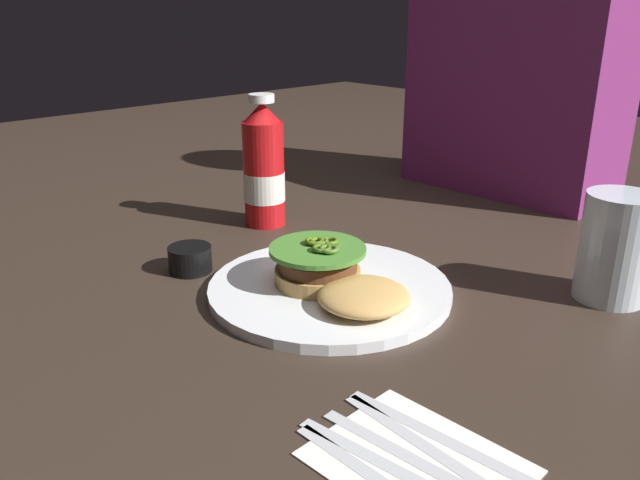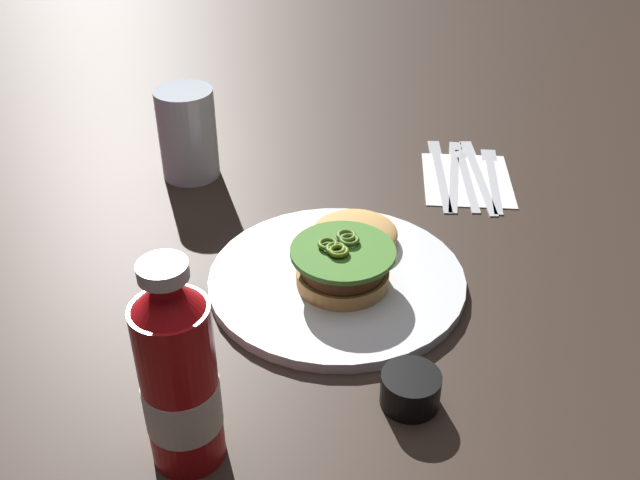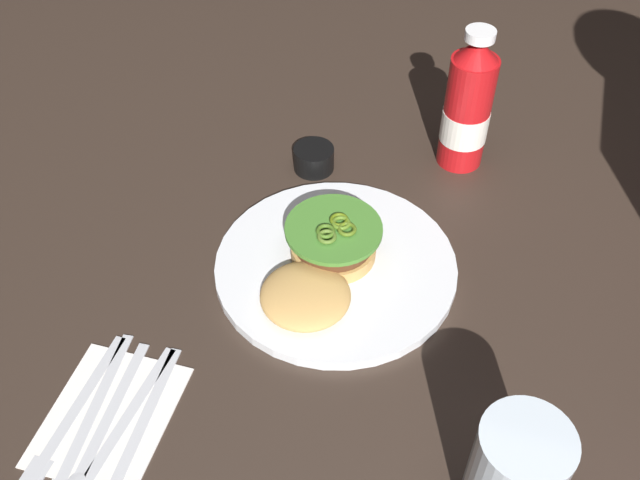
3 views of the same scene
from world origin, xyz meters
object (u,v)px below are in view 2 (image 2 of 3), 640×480
Objects in this scene: ketchup_bottle at (179,379)px; steak_knife at (439,167)px; table_knife at (455,168)px; water_glass at (188,134)px; butter_knife at (477,169)px; dinner_plate at (337,280)px; burger_sandwich at (347,253)px; fork_utensil at (492,172)px; condiment_cup at (410,389)px; spoon_utensil at (465,167)px; napkin at (467,179)px.

ketchup_bottle is 0.95× the size of steak_knife.
table_knife is at bearing -89.03° from steak_knife.
water_glass is 0.42m from butter_knife.
dinner_plate is at bearing 152.90° from table_knife.
burger_sandwich is 1.50× the size of water_glass.
dinner_plate is 1.55× the size of fork_utensil.
condiment_cup reaches higher than spoon_utensil.
dinner_plate is at bearing 156.44° from steak_knife.
napkin is 0.03m from spoon_utensil.
water_glass is at bearing 37.32° from condiment_cup.
steak_knife is at bearing -23.06° from burger_sandwich.
ketchup_bottle is at bearing 153.72° from spoon_utensil.
condiment_cup is at bearing -142.68° from water_glass.
fork_utensil is (0.54, -0.31, -0.08)m from ketchup_bottle.
burger_sandwich is at bearing -30.89° from dinner_plate.
water_glass is 0.69× the size of spoon_utensil.
condiment_cup reaches higher than steak_knife.
water_glass is at bearing 93.42° from napkin.
ketchup_bottle is 0.61m from table_knife.
ketchup_bottle is 1.08× the size of fork_utensil.
burger_sandwich is at bearing -132.49° from water_glass.
table_knife is (0.01, 0.05, 0.00)m from fork_utensil.
spoon_utensil is at bearing -78.61° from table_knife.
condiment_cup is at bearing 174.85° from steak_knife.
fork_utensil is 1.01× the size of spoon_utensil.
fork_utensil is 0.89× the size of table_knife.
spoon_utensil is at bearing -82.37° from water_glass.
napkin is at bearing -32.14° from burger_sandwich.
butter_knife is at bearing -82.90° from water_glass.
ketchup_bottle reaches higher than table_knife.
steak_knife is at bearing 90.97° from table_knife.
dinner_plate is at bearing 147.94° from napkin.
napkin is (0.52, -0.27, -0.09)m from ketchup_bottle.
water_glass is at bearing 97.48° from table_knife.
water_glass is 0.37m from steak_knife.
spoon_utensil and steak_knife have the same top height.
fork_utensil is 0.08m from steak_knife.
ketchup_bottle is at bearing 156.77° from steak_knife.
table_knife is at bearing 83.39° from fork_utensil.
spoon_utensil is at bearing -9.54° from condiment_cup.
spoon_utensil reaches higher than napkin.
table_knife is at bearing -26.85° from burger_sandwich.
fork_utensil is 0.86× the size of butter_knife.
burger_sandwich reaches higher than fork_utensil.
dinner_plate is 1.52× the size of burger_sandwich.
ketchup_bottle is at bearing 150.09° from fork_utensil.
condiment_cup is at bearing 172.17° from table_knife.
burger_sandwich is 0.95× the size of ketchup_bottle.
water_glass reaches higher than spoon_utensil.
ketchup_bottle is 0.22m from condiment_cup.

